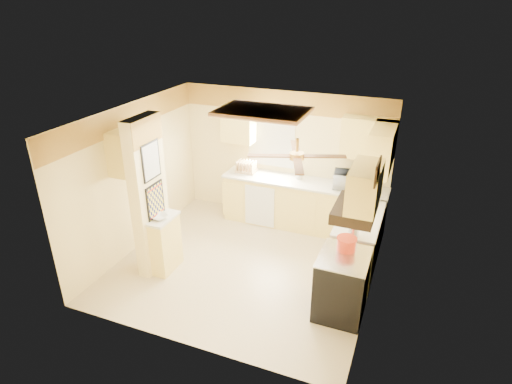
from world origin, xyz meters
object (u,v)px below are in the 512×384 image
at_px(microwave, 349,180).
at_px(bowl, 160,217).
at_px(stove, 342,284).
at_px(dutch_oven, 347,244).
at_px(kettle, 354,230).

xyz_separation_m(microwave, bowl, (-2.47, -2.21, -0.12)).
bearing_deg(microwave, stove, 91.89).
bearing_deg(bowl, microwave, 41.84).
bearing_deg(dutch_oven, microwave, 99.63).
height_order(microwave, bowl, microwave).
relative_size(microwave, bowl, 2.24).
xyz_separation_m(stove, microwave, (-0.35, 2.15, 0.63)).
bearing_deg(bowl, kettle, 11.48).
xyz_separation_m(stove, bowl, (-2.82, -0.06, 0.51)).
bearing_deg(dutch_oven, bowl, -175.30).
height_order(stove, bowl, bowl).
distance_m(microwave, bowl, 3.32).
height_order(bowl, kettle, kettle).
xyz_separation_m(microwave, dutch_oven, (0.34, -1.98, -0.08)).
bearing_deg(stove, bowl, -178.75).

